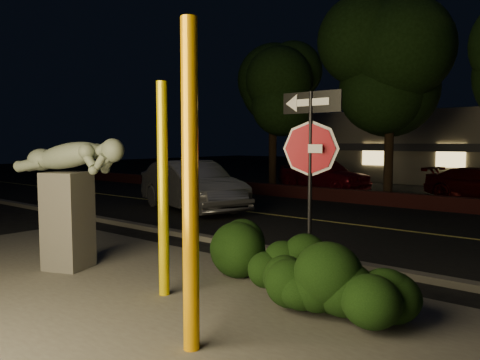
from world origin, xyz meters
The scene contains 18 objects.
ground centered at (0.00, 10.00, 0.00)m, with size 90.00×90.00×0.00m, color black.
patio centered at (0.00, -1.00, 0.01)m, with size 14.00×6.00×0.02m, color #4C4944.
road centered at (0.00, 7.00, 0.01)m, with size 80.00×8.00×0.01m, color black.
lane_marking centered at (0.00, 7.00, 0.02)m, with size 80.00×0.12×0.01m, color #D0C453.
curb centered at (0.00, 2.90, 0.06)m, with size 80.00×0.25×0.12m, color #4C4944.
brick_wall centered at (0.00, 11.30, 0.25)m, with size 40.00×0.35×0.50m, color #4A1818.
parking_lot centered at (0.00, 17.00, 0.01)m, with size 40.00×12.00×0.01m, color black.
tree_far_a centered at (-8.00, 13.00, 5.34)m, with size 4.60×4.60×7.43m.
tree_far_b centered at (-2.50, 13.20, 6.05)m, with size 5.20×5.20×8.41m.
yellow_pole_left centered at (-0.51, -0.32, 1.59)m, with size 0.16×0.16×3.18m, color #FFD702.
yellow_pole_right centered at (1.13, -1.37, 1.80)m, with size 0.18×0.18×3.61m, color #FFA704.
signpost centered at (0.94, 1.43, 2.19)m, with size 1.04×0.10×3.08m.
sculpture centered at (-2.93, -0.41, 1.46)m, with size 2.16×1.30×2.36m.
hedge_center centered at (0.36, 1.32, 0.55)m, with size 2.13×1.00×1.11m, color black.
hedge_right centered at (1.57, 0.52, 0.53)m, with size 1.62×0.87×1.06m, color black.
hedge_far_right centered at (2.19, 0.40, 0.53)m, with size 1.51×0.95×1.05m, color black.
silver_sedan centered at (-6.43, 6.12, 0.83)m, with size 1.76×5.06×1.67m, color #9F9EA3.
parked_car_red centered at (-6.20, 14.60, 0.79)m, with size 1.87×4.64×1.58m, color maroon.
Camera 1 is at (4.71, -4.89, 2.31)m, focal length 35.00 mm.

